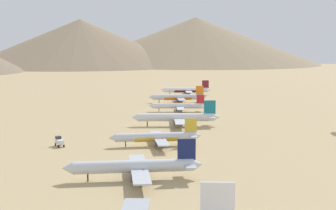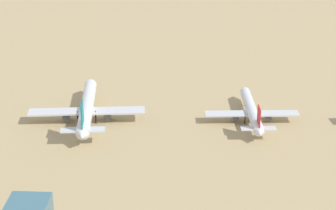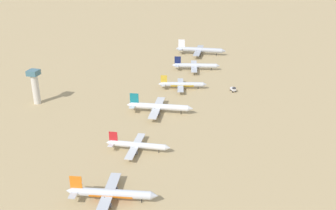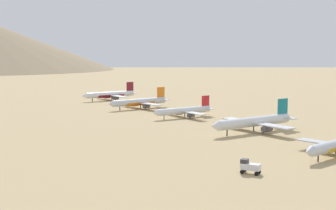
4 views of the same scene
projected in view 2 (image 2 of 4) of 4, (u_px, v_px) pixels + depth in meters
ground_plane at (92, 115)px, 201.46m from camera, size 1800.00×1800.00×0.00m
parked_jet_2 at (252, 111)px, 196.04m from camera, size 35.88×29.19×10.34m
parked_jet_3 at (87, 108)px, 196.02m from camera, size 44.52×36.28×12.84m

